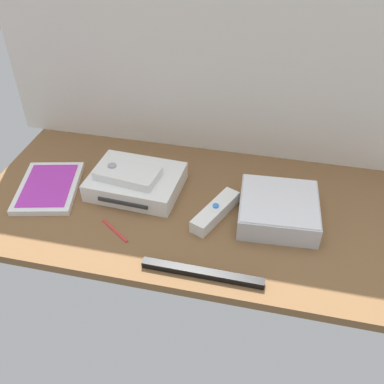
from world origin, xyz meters
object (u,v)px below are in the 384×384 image
(remote_wand, at_px, (215,212))
(stylus_pen, at_px, (115,230))
(remote_classic_pad, at_px, (128,173))
(game_case, at_px, (49,187))
(game_console, at_px, (136,182))
(mini_computer, at_px, (278,210))
(sensor_bar, at_px, (202,273))

(remote_wand, bearing_deg, stylus_pen, -132.02)
(remote_classic_pad, bearing_deg, stylus_pen, -76.78)
(remote_wand, xyz_separation_m, stylus_pen, (-0.20, -0.09, -0.01))
(remote_wand, relative_size, stylus_pen, 1.67)
(stylus_pen, bearing_deg, game_case, 153.99)
(game_console, height_order, stylus_pen, game_console)
(game_console, relative_size, game_case, 1.01)
(remote_classic_pad, distance_m, stylus_pen, 0.15)
(mini_computer, bearing_deg, remote_classic_pad, 176.78)
(game_console, xyz_separation_m, remote_classic_pad, (-0.01, -0.01, 0.03))
(remote_wand, bearing_deg, sensor_bar, -64.96)
(game_console, bearing_deg, remote_wand, -12.32)
(sensor_bar, bearing_deg, remote_wand, 92.36)
(sensor_bar, bearing_deg, game_case, 157.22)
(remote_classic_pad, relative_size, stylus_pen, 1.70)
(mini_computer, distance_m, game_case, 0.54)
(game_case, distance_m, stylus_pen, 0.23)
(remote_wand, relative_size, sensor_bar, 0.63)
(game_case, bearing_deg, mini_computer, -11.56)
(game_case, relative_size, stylus_pen, 2.40)
(stylus_pen, bearing_deg, mini_computer, 19.14)
(game_case, distance_m, remote_classic_pad, 0.20)
(stylus_pen, bearing_deg, sensor_bar, -20.68)
(game_case, height_order, stylus_pen, game_case)
(sensor_bar, height_order, stylus_pen, sensor_bar)
(mini_computer, height_order, remote_wand, mini_computer)
(mini_computer, bearing_deg, remote_wand, -169.93)
(game_console, xyz_separation_m, mini_computer, (0.34, -0.03, 0.00))
(remote_wand, distance_m, sensor_bar, 0.17)
(game_console, distance_m, remote_wand, 0.21)
(game_case, relative_size, remote_wand, 1.44)
(remote_classic_pad, height_order, stylus_pen, remote_classic_pad)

